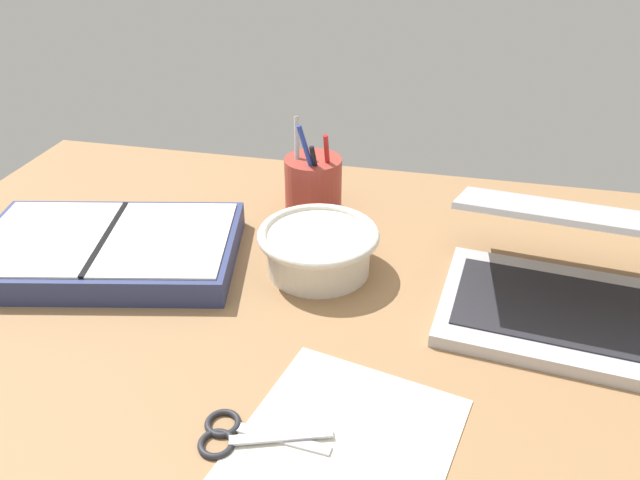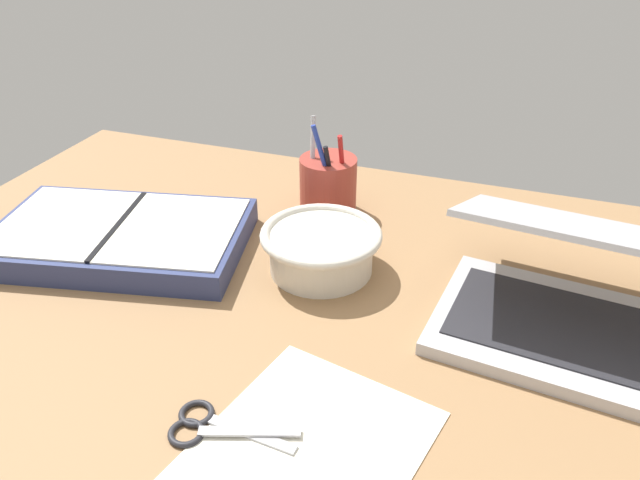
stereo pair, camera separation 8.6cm
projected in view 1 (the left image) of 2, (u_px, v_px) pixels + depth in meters
The scene contains 7 objects.
desk_top at pixel (329, 332), 81.14cm from camera, with size 140.00×100.00×2.00cm, color #936D47.
laptop at pixel (571, 279), 81.13cm from camera, with size 34.71×32.12×16.21cm.
bowl at pixel (318, 248), 90.11cm from camera, with size 17.60×17.60×6.69cm.
pen_cup at pixel (313, 185), 105.29cm from camera, with size 9.64×9.64×16.46cm.
planner at pixel (108, 249), 93.06cm from camera, with size 42.03×30.88×4.37cm.
scissors at pixel (236, 435), 64.79cm from camera, with size 13.95×6.64×0.80cm.
paper_sheet_front at pixel (336, 459), 62.45cm from camera, with size 21.13×27.27×0.16cm, color silver.
Camera 1 is at (12.93, -62.12, 52.99)cm, focal length 35.00 mm.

